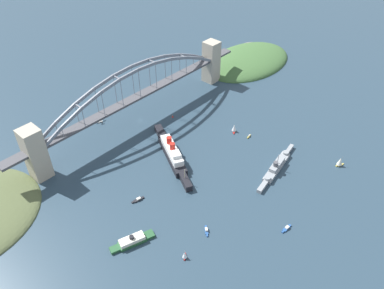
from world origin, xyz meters
The scene contains 15 objects.
ground_plane centered at (0.00, 0.00, 0.00)m, with size 1400.00×1400.00×0.00m, color #283D4C.
harbor_arch_bridge centered at (0.00, 0.00, 29.13)m, with size 307.04×17.20×65.99m.
headland_west_shore centered at (-198.60, 3.58, 0.00)m, with size 140.86×93.14×23.39m.
ocean_liner centered at (20.77, 71.01, 5.74)m, with size 51.50×92.15×19.41m.
naval_cruiser centered at (-34.12, 156.20, 3.06)m, with size 77.42×16.47×17.40m.
harbor_ferry_steamer centered at (113.83, 120.48, 2.49)m, with size 36.29×18.00×8.10m.
seaplane_taxiing_near_bridge centered at (32.55, -30.46, 2.10)m, with size 11.01×8.72×4.91m.
small_boat_0 centered at (81.44, 89.80, 0.88)m, with size 12.08×4.48×2.44m.
small_boat_1 centered at (-54.19, 90.00, 4.61)m, with size 7.91×7.02×9.99m.
small_boat_2 centered at (20.94, 201.69, 0.81)m, with size 11.40×3.47×2.24m.
small_boat_3 centered at (-57.29, 107.62, 0.80)m, with size 7.41×2.07×2.20m.
small_boat_4 centered at (66.41, 155.58, 0.84)m, with size 8.46×9.19×2.40m.
small_boat_5 centered at (96.37, 159.89, 3.62)m, with size 5.88×5.25×7.72m.
small_boat_6 centered at (-79.27, 198.04, 5.03)m, with size 8.79×6.64×10.93m.
channel_marker_buoy centered at (-28.76, 22.72, 1.12)m, with size 2.20×2.20×2.75m.
Camera 1 is at (217.55, 278.72, 247.39)m, focal length 35.78 mm.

